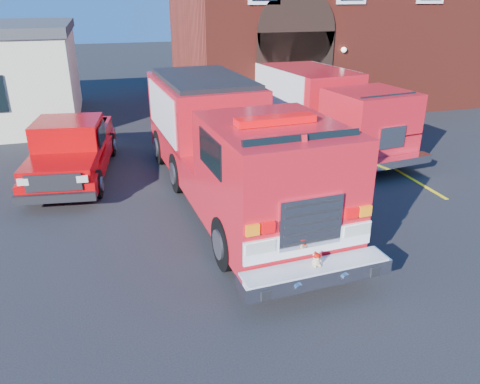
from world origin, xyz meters
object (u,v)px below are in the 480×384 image
object	(u,v)px
fire_engine	(228,145)
secondary_truck	(322,105)
fire_station	(321,19)
pickup_truck	(73,149)

from	to	relation	value
fire_engine	secondary_truck	bearing A→B (deg)	41.89
fire_station	secondary_truck	world-z (taller)	fire_station
fire_station	fire_engine	bearing A→B (deg)	-124.16
fire_station	fire_engine	distance (m)	15.54
secondary_truck	fire_engine	bearing A→B (deg)	-138.11
pickup_truck	secondary_truck	bearing A→B (deg)	7.50
fire_station	fire_engine	xyz separation A→B (m)	(-8.60, -12.68, -2.60)
pickup_truck	secondary_truck	xyz separation A→B (m)	(9.32, 1.23, 0.59)
fire_station	pickup_truck	bearing A→B (deg)	-143.89
fire_engine	secondary_truck	distance (m)	6.70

